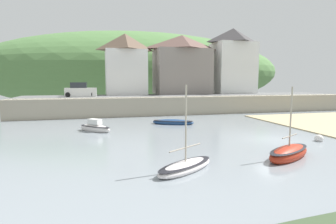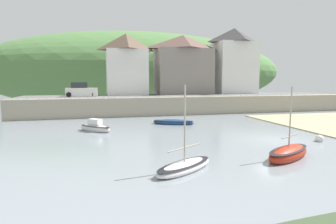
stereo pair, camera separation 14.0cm
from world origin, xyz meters
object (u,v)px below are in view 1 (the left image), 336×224
Objects in this scene: mooring_buoy at (319,139)px; rowboat_small_beached at (173,122)px; parked_car_near_slipway at (81,91)px; sailboat_tall_mast at (289,153)px; waterfront_building_right at (233,61)px; motorboat_with_cabin at (95,128)px; waterfront_building_left at (126,64)px; sailboat_nearest_shore at (186,166)px; waterfront_building_centre at (182,64)px.

rowboat_small_beached is at bearing 129.39° from mooring_buoy.
sailboat_tall_mast is at bearing -59.99° from parked_car_near_slipway.
parked_car_near_slipway is at bearing -169.81° from waterfront_building_right.
motorboat_with_cabin is 0.76× the size of parked_car_near_slipway.
parked_car_near_slipway is at bearing 88.86° from sailboat_tall_mast.
rowboat_small_beached is 1.09× the size of parked_car_near_slipway.
waterfront_building_right is 30.31m from motorboat_with_cabin.
waterfront_building_right is (18.45, 0.00, 0.82)m from waterfront_building_left.
motorboat_with_cabin is (-7.95, -2.14, 0.12)m from rowboat_small_beached.
sailboat_nearest_shore is at bearing -78.51° from rowboat_small_beached.
waterfront_building_left is 9.27m from waterfront_building_centre.
motorboat_with_cabin is 14.07m from parked_car_near_slipway.
motorboat_with_cabin is 5.02× the size of mooring_buoy.
waterfront_building_centre is at bearing 0.00° from waterfront_building_left.
sailboat_tall_mast reaches higher than rowboat_small_beached.
rowboat_small_beached is (-5.91, -15.99, -7.05)m from waterfront_building_centre.
waterfront_building_right reaches higher than mooring_buoy.
sailboat_tall_mast reaches higher than motorboat_with_cabin.
waterfront_building_centre is at bearing 18.16° from parked_car_near_slipway.
rowboat_small_beached is (3.29, 14.46, -0.01)m from sailboat_nearest_shore.
waterfront_building_centre is 30.74m from sailboat_tall_mast.
parked_car_near_slipway is at bearing 71.59° from sailboat_nearest_shore.
motorboat_with_cabin is at bearing 153.17° from mooring_buoy.
waterfront_building_left reaches higher than mooring_buoy.
waterfront_building_right reaches higher than waterfront_building_left.
waterfront_building_centre is 18.44m from rowboat_small_beached.
waterfront_building_right is at bearing 26.09° from sailboat_nearest_shore.
waterfront_building_centre reaches higher than motorboat_with_cabin.
waterfront_building_right is 2.66× the size of parked_car_near_slipway.
sailboat_nearest_shore is (0.07, -30.45, -6.99)m from waterfront_building_left.
sailboat_nearest_shore is 1.43× the size of motorboat_with_cabin.
rowboat_small_beached is at bearing 44.39° from sailboat_nearest_shore.
waterfront_building_right reaches higher than motorboat_with_cabin.
rowboat_small_beached is 13.62m from mooring_buoy.
mooring_buoy is (8.64, -10.53, -0.02)m from rowboat_small_beached.
waterfront_building_left is at bearing 73.86° from sailboat_tall_mast.
mooring_buoy is at bearing -103.66° from waterfront_building_right.
waterfront_building_centre is 0.86× the size of waterfront_building_right.
waterfront_building_right reaches higher than sailboat_nearest_shore.
waterfront_building_left reaches higher than rowboat_small_beached.
motorboat_with_cabin is 16.28m from sailboat_tall_mast.
waterfront_building_left is 31.24m from sailboat_nearest_shore.
waterfront_building_left is 8.92m from parked_car_near_slipway.
waterfront_building_right is at bearing 0.00° from waterfront_building_left.
sailboat_tall_mast is 28.76m from parked_car_near_slipway.
waterfront_building_left is 31.35m from sailboat_tall_mast.
sailboat_nearest_shore is 7.19× the size of mooring_buoy.
waterfront_building_centre reaches higher than sailboat_nearest_shore.
mooring_buoy is at bearing 3.27° from sailboat_tall_mast.
rowboat_small_beached is 14.25m from sailboat_tall_mast.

